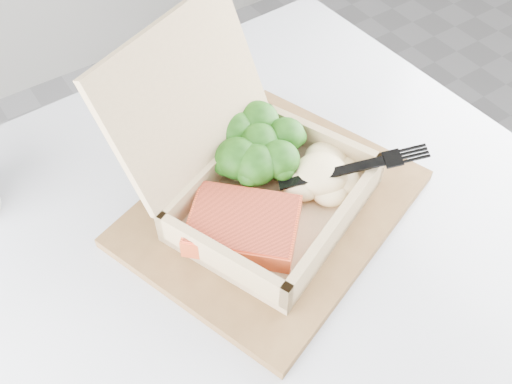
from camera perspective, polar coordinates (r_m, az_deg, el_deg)
cafe_table at (r=0.78m, az=0.80°, el=-14.12°), size 0.78×0.78×0.71m
serving_tray at (r=0.66m, az=1.61°, el=-1.57°), size 0.38×0.34×0.01m
takeout_container at (r=0.62m, az=-0.96°, el=2.49°), size 0.28×0.29×0.19m
salmon_fillet at (r=0.61m, az=-1.28°, el=-3.35°), size 0.14×0.14×0.02m
broccoli_pile at (r=0.67m, az=0.28°, el=4.43°), size 0.12×0.12×0.04m
mashed_potatoes at (r=0.65m, az=6.56°, el=1.85°), size 0.10×0.09×0.03m
plastic_fork at (r=0.63m, az=5.61°, el=1.72°), size 0.16×0.09×0.03m
receipt at (r=0.76m, az=-5.15°, el=6.83°), size 0.11×0.15×0.00m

